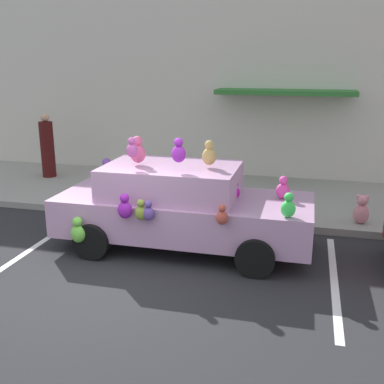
% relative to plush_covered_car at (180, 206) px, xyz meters
% --- Properties ---
extents(ground_plane, '(60.00, 60.00, 0.00)m').
position_rel_plush_covered_car_xyz_m(ground_plane, '(-0.64, -1.71, -0.81)').
color(ground_plane, '#262628').
extents(sidewalk, '(24.00, 4.00, 0.15)m').
position_rel_plush_covered_car_xyz_m(sidewalk, '(-0.64, 3.29, -0.73)').
color(sidewalk, gray).
rests_on(sidewalk, ground).
extents(storefront_building, '(24.00, 1.25, 6.40)m').
position_rel_plush_covered_car_xyz_m(storefront_building, '(-0.62, 5.43, 2.39)').
color(storefront_building, beige).
rests_on(storefront_building, ground).
extents(parking_stripe_front, '(0.12, 3.60, 0.01)m').
position_rel_plush_covered_car_xyz_m(parking_stripe_front, '(2.73, -0.71, -0.80)').
color(parking_stripe_front, silver).
rests_on(parking_stripe_front, ground).
extents(parking_stripe_rear, '(0.12, 3.60, 0.01)m').
position_rel_plush_covered_car_xyz_m(parking_stripe_rear, '(-2.63, -0.71, -0.80)').
color(parking_stripe_rear, silver).
rests_on(parking_stripe_rear, ground).
extents(plush_covered_car, '(4.57, 2.10, 2.12)m').
position_rel_plush_covered_car_xyz_m(plush_covered_car, '(0.00, 0.00, 0.00)').
color(plush_covered_car, '#B98AB3').
rests_on(plush_covered_car, ground).
extents(teddy_bear_on_sidewalk, '(0.32, 0.27, 0.61)m').
position_rel_plush_covered_car_xyz_m(teddy_bear_on_sidewalk, '(3.32, 1.74, -0.37)').
color(teddy_bear_on_sidewalk, pink).
rests_on(teddy_bear_on_sidewalk, sidewalk).
extents(pedestrian_near_shopfront, '(0.38, 0.38, 1.79)m').
position_rel_plush_covered_car_xyz_m(pedestrian_near_shopfront, '(-4.93, 3.74, 0.17)').
color(pedestrian_near_shopfront, '#441111').
rests_on(pedestrian_near_shopfront, sidewalk).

